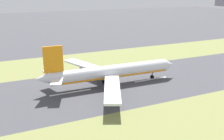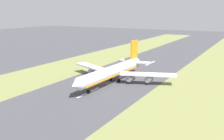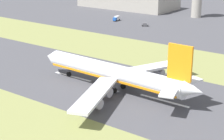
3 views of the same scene
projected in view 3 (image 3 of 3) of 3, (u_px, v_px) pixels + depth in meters
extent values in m
plane|color=#424247|center=(112.00, 87.00, 133.71)|extent=(800.00, 800.00, 0.00)
cube|color=olive|center=(11.00, 135.00, 99.39)|extent=(40.00, 600.00, 0.01)
cube|color=olive|center=(171.00, 58.00, 168.02)|extent=(40.00, 600.00, 0.01)
cube|color=silver|center=(164.00, 101.00, 121.74)|extent=(1.20, 18.00, 0.01)
cube|color=silver|center=(73.00, 77.00, 144.35)|extent=(1.20, 18.00, 0.01)
cylinder|color=silver|center=(112.00, 72.00, 129.96)|extent=(7.81, 56.16, 6.00)
cone|color=silver|center=(52.00, 57.00, 147.95)|extent=(6.04, 5.19, 5.88)
cone|color=silver|center=(193.00, 90.00, 111.43)|extent=(5.29, 6.16, 5.10)
cube|color=orange|center=(112.00, 77.00, 130.48)|extent=(7.43, 53.92, 0.70)
cube|color=silver|center=(95.00, 94.00, 112.97)|extent=(29.29, 15.62, 0.90)
cube|color=silver|center=(156.00, 67.00, 139.00)|extent=(28.95, 17.21, 0.90)
cylinder|color=#93939E|center=(104.00, 91.00, 121.96)|extent=(3.35, 4.90, 3.20)
cylinder|color=#93939E|center=(95.00, 102.00, 113.20)|extent=(3.35, 4.90, 3.20)
cylinder|color=#93939E|center=(136.00, 77.00, 135.35)|extent=(3.35, 4.90, 3.20)
cylinder|color=#93939E|center=(157.00, 73.00, 139.98)|extent=(3.35, 4.90, 3.20)
cube|color=orange|center=(180.00, 63.00, 111.96)|extent=(1.06, 8.02, 11.00)
cube|color=silver|center=(169.00, 91.00, 110.22)|extent=(10.83, 7.01, 0.60)
cube|color=silver|center=(187.00, 81.00, 118.41)|extent=(10.90, 7.53, 0.60)
cylinder|color=#59595E|center=(69.00, 70.00, 143.67)|extent=(0.50, 0.50, 3.20)
cylinder|color=black|center=(69.00, 74.00, 144.18)|extent=(0.96, 1.83, 1.80)
cylinder|color=#59595E|center=(114.00, 86.00, 127.42)|extent=(0.50, 0.50, 3.20)
cylinder|color=black|center=(114.00, 90.00, 127.93)|extent=(0.96, 1.83, 1.80)
cylinder|color=#59595E|center=(123.00, 82.00, 131.29)|extent=(0.50, 0.50, 3.20)
cylinder|color=black|center=(123.00, 86.00, 131.79)|extent=(0.96, 1.83, 1.80)
cylinder|color=#A39E93|center=(197.00, 1.00, 261.43)|extent=(7.00, 7.00, 22.47)
cube|color=#1E51B2|center=(115.00, 19.00, 250.05)|extent=(2.21, 2.39, 2.00)
cube|color=silver|center=(117.00, 18.00, 252.40)|extent=(4.20, 2.59, 2.60)
cylinder|color=black|center=(116.00, 21.00, 249.83)|extent=(1.03, 0.45, 1.00)
cylinder|color=black|center=(113.00, 20.00, 250.90)|extent=(1.03, 0.45, 1.00)
cylinder|color=black|center=(119.00, 20.00, 253.26)|extent=(1.03, 0.45, 1.00)
cylinder|color=black|center=(117.00, 19.00, 254.32)|extent=(1.03, 0.45, 1.00)
cube|color=#4C4C51|center=(145.00, 25.00, 234.94)|extent=(3.69, 4.72, 0.90)
cube|color=#4C4C51|center=(145.00, 24.00, 234.70)|extent=(2.50, 2.86, 0.80)
cylinder|color=black|center=(147.00, 25.00, 235.74)|extent=(0.53, 0.69, 0.66)
cylinder|color=black|center=(147.00, 26.00, 234.05)|extent=(0.53, 0.69, 0.66)
cylinder|color=black|center=(143.00, 25.00, 236.11)|extent=(0.53, 0.69, 0.66)
cylinder|color=black|center=(143.00, 26.00, 234.42)|extent=(0.53, 0.69, 0.66)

